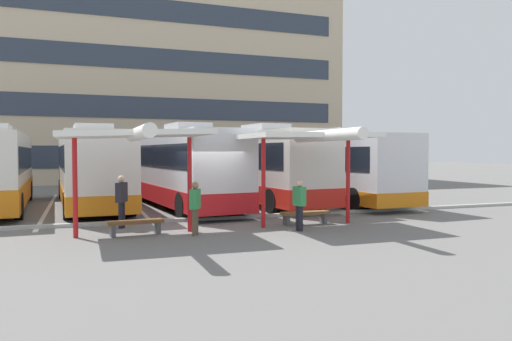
{
  "coord_description": "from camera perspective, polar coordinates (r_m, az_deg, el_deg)",
  "views": [
    {
      "loc": [
        -4.22,
        -16.52,
        2.49
      ],
      "look_at": [
        2.71,
        2.52,
        1.7
      ],
      "focal_mm": 33.93,
      "sensor_mm": 36.0,
      "label": 1
    }
  ],
  "objects": [
    {
      "name": "waiting_passenger_2",
      "position": [
        16.34,
        -15.57,
        -3.08
      ],
      "size": [
        0.43,
        0.54,
        1.72
      ],
      "color": "black",
      "rests_on": "ground"
    },
    {
      "name": "coach_bus_3",
      "position": [
        23.9,
        -0.49,
        0.45
      ],
      "size": [
        3.79,
        12.12,
        3.76
      ],
      "color": "silver",
      "rests_on": "ground"
    },
    {
      "name": "waiting_shelter_1",
      "position": [
        16.16,
        6.49,
        3.84
      ],
      "size": [
        4.17,
        4.95,
        3.17
      ],
      "color": "red",
      "rests_on": "ground"
    },
    {
      "name": "lane_stripe_1",
      "position": [
        23.45,
        -23.25,
        -4.04
      ],
      "size": [
        0.16,
        14.0,
        0.01
      ],
      "primitive_type": "cube",
      "color": "white",
      "rests_on": "ground"
    },
    {
      "name": "platform_kerb",
      "position": [
        17.72,
        -6.06,
        -5.67
      ],
      "size": [
        44.0,
        0.24,
        0.12
      ],
      "primitive_type": "cube",
      "color": "#ADADA8",
      "rests_on": "ground"
    },
    {
      "name": "waiting_passenger_0",
      "position": [
        15.27,
        5.13,
        -3.69
      ],
      "size": [
        0.28,
        0.49,
        1.61
      ],
      "color": "black",
      "rests_on": "ground"
    },
    {
      "name": "waiting_shelter_0",
      "position": [
        14.64,
        -14.06,
        3.96
      ],
      "size": [
        4.35,
        5.01,
        3.17
      ],
      "color": "red",
      "rests_on": "ground"
    },
    {
      "name": "coach_bus_4",
      "position": [
        24.87,
        8.05,
        0.37
      ],
      "size": [
        3.14,
        12.23,
        3.6
      ],
      "color": "silver",
      "rests_on": "ground"
    },
    {
      "name": "lane_stripe_5",
      "position": [
        27.03,
        10.11,
        -3.09
      ],
      "size": [
        0.16,
        14.0,
        0.01
      ],
      "primitive_type": "cube",
      "color": "white",
      "rests_on": "ground"
    },
    {
      "name": "coach_bus_1",
      "position": [
        23.34,
        -18.91,
        0.18
      ],
      "size": [
        3.19,
        12.03,
        3.65
      ],
      "color": "silver",
      "rests_on": "ground"
    },
    {
      "name": "bench_0",
      "position": [
        14.9,
        -14.01,
        -6.16
      ],
      "size": [
        1.67,
        0.6,
        0.45
      ],
      "color": "brown",
      "rests_on": "ground"
    },
    {
      "name": "ground_plane",
      "position": [
        17.23,
        -5.65,
        -6.09
      ],
      "size": [
        160.0,
        160.0,
        0.0
      ],
      "primitive_type": "plane",
      "color": "slate"
    },
    {
      "name": "bench_1",
      "position": [
        16.66,
        5.82,
        -5.21
      ],
      "size": [
        1.72,
        0.45,
        0.45
      ],
      "color": "brown",
      "rests_on": "ground"
    },
    {
      "name": "waiting_passenger_1",
      "position": [
        14.5,
        -7.19,
        -4.03
      ],
      "size": [
        0.42,
        0.51,
        1.6
      ],
      "color": "brown",
      "rests_on": "ground"
    },
    {
      "name": "lane_stripe_3",
      "position": [
        24.18,
        -5.35,
        -3.69
      ],
      "size": [
        0.16,
        14.0,
        0.01
      ],
      "primitive_type": "cube",
      "color": "white",
      "rests_on": "ground"
    },
    {
      "name": "lane_stripe_2",
      "position": [
        23.53,
        -14.16,
        -3.91
      ],
      "size": [
        0.16,
        14.0,
        0.01
      ],
      "primitive_type": "cube",
      "color": "white",
      "rests_on": "ground"
    },
    {
      "name": "lane_stripe_4",
      "position": [
        25.37,
        2.81,
        -3.4
      ],
      "size": [
        0.16,
        14.0,
        0.01
      ],
      "primitive_type": "cube",
      "color": "white",
      "rests_on": "ground"
    },
    {
      "name": "coach_bus_2",
      "position": [
        22.45,
        -9.21,
        0.23
      ],
      "size": [
        3.69,
        12.07,
        3.7
      ],
      "color": "silver",
      "rests_on": "ground"
    },
    {
      "name": "terminal_building",
      "position": [
        46.96,
        -14.85,
        10.84
      ],
      "size": [
        36.16,
        15.55,
        21.91
      ],
      "color": "#C6B293",
      "rests_on": "ground"
    }
  ]
}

